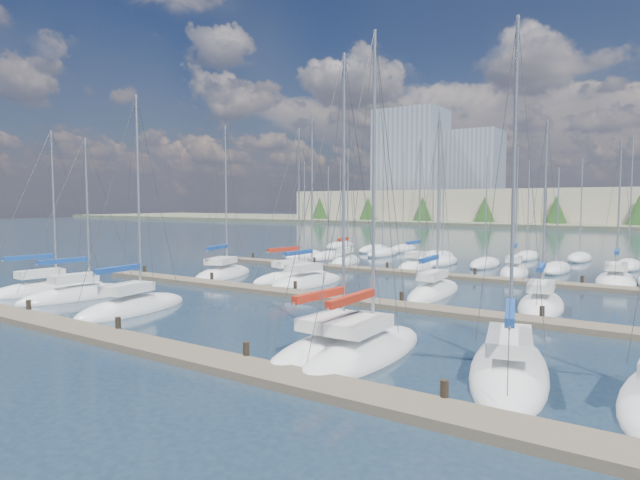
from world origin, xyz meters
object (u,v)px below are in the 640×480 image
Objects in this scene: sailboat_q at (616,281)px; sailboat_f at (509,369)px; sailboat_i at (293,277)px; sailboat_h at (223,274)px; sailboat_k at (434,291)px; sailboat_j at (307,282)px; sailboat_a at (46,290)px; sailboat_d at (334,347)px; sailboat_b at (80,295)px; sailboat_l at (541,305)px; sailboat_o at (417,266)px; sailboat_p at (514,272)px; sailboat_c at (132,307)px; sailboat_e at (365,351)px; sailboat_n at (346,261)px.

sailboat_q is 0.85× the size of sailboat_f.
sailboat_h is (-6.24, -1.57, -0.02)m from sailboat_i.
sailboat_k reaches higher than sailboat_q.
sailboat_k is at bearing 10.15° from sailboat_j.
sailboat_a is 31.48m from sailboat_f.
sailboat_d is 20.60m from sailboat_b.
sailboat_l is 0.91× the size of sailboat_o.
sailboat_j is at bearing -17.80° from sailboat_i.
sailboat_p is at bearing 89.88° from sailboat_f.
sailboat_c is (-14.22, 0.66, -0.01)m from sailboat_d.
sailboat_i is at bearing 59.22° from sailboat_a.
sailboat_b is 0.95× the size of sailboat_p.
sailboat_i is at bearing 169.34° from sailboat_l.
sailboat_p is at bearing 93.86° from sailboat_d.
sailboat_k reaches higher than sailboat_o.
sailboat_p reaches higher than sailboat_b.
sailboat_f is (6.87, 1.07, -0.01)m from sailboat_d.
sailboat_i reaches higher than sailboat_b.
sailboat_e reaches higher than sailboat_k.
sailboat_c is at bearing 0.41° from sailboat_b.
sailboat_p is (13.97, 13.64, -0.01)m from sailboat_i.
sailboat_h is at bearing 94.77° from sailboat_b.
sailboat_h is 18.38m from sailboat_k.
sailboat_c is 21.10m from sailboat_f.
sailboat_e is at bearing 3.10° from sailboat_a.
sailboat_l is at bearing 3.61° from sailboat_j.
sailboat_l is 16.77m from sailboat_j.
sailboat_h is at bearing -152.20° from sailboat_i.
sailboat_f is (20.79, -14.70, -0.02)m from sailboat_i.
sailboat_c reaches higher than sailboat_o.
sailboat_e is 1.06× the size of sailboat_k.
sailboat_j reaches higher than sailboat_k.
sailboat_e is at bearing -95.33° from sailboat_p.
sailboat_e is (21.54, -14.07, 0.01)m from sailboat_h.
sailboat_f is at bearing -63.59° from sailboat_k.
sailboat_c is 0.98× the size of sailboat_h.
sailboat_q is 0.84× the size of sailboat_e.
sailboat_e is 26.01m from sailboat_a.
sailboat_p is at bearing -7.88° from sailboat_n.
sailboat_n is at bearing 59.21° from sailboat_h.
sailboat_f is (-1.10, -27.28, 0.00)m from sailboat_q.
sailboat_e reaches higher than sailboat_p.
sailboat_c is 1.18× the size of sailboat_b.
sailboat_e is 33.30m from sailboat_n.
sailboat_f is (27.04, -13.14, 0.00)m from sailboat_h.
sailboat_o is (-13.97, 13.82, 0.01)m from sailboat_l.
sailboat_f is at bearing -33.24° from sailboat_j.
sailboat_e is 19.15m from sailboat_j.
sailboat_j reaches higher than sailboat_d.
sailboat_d is at bearing -87.80° from sailboat_k.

